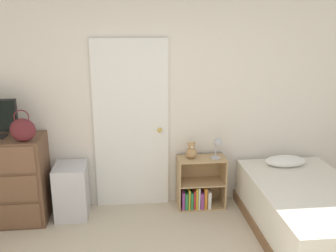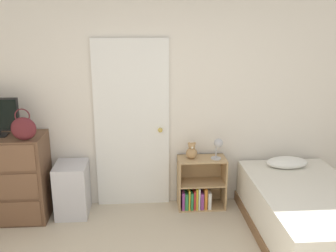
{
  "view_description": "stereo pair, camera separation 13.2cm",
  "coord_description": "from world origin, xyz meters",
  "px_view_note": "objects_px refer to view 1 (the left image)",
  "views": [
    {
      "loc": [
        -0.32,
        -2.0,
        2.2
      ],
      "look_at": [
        0.1,
        1.99,
        1.05
      ],
      "focal_mm": 40.0,
      "sensor_mm": 36.0,
      "label": 1
    },
    {
      "loc": [
        -0.18,
        -2.01,
        2.2
      ],
      "look_at": [
        0.1,
        1.99,
        1.05
      ],
      "focal_mm": 40.0,
      "sensor_mm": 36.0,
      "label": 2
    }
  ],
  "objects_px": {
    "desk_lamp": "(218,144)",
    "bed": "(308,212)",
    "storage_bin": "(72,191)",
    "handbag": "(23,130)",
    "dresser": "(3,180)",
    "teddy_bear": "(191,151)",
    "bookshelf": "(198,188)"
  },
  "relations": [
    {
      "from": "dresser",
      "to": "bookshelf",
      "type": "distance_m",
      "value": 2.23
    },
    {
      "from": "dresser",
      "to": "teddy_bear",
      "type": "bearing_deg",
      "value": 2.77
    },
    {
      "from": "teddy_bear",
      "to": "bookshelf",
      "type": "bearing_deg",
      "value": -0.36
    },
    {
      "from": "teddy_bear",
      "to": "bed",
      "type": "height_order",
      "value": "teddy_bear"
    },
    {
      "from": "storage_bin",
      "to": "bed",
      "type": "height_order",
      "value": "bed"
    },
    {
      "from": "handbag",
      "to": "bed",
      "type": "height_order",
      "value": "handbag"
    },
    {
      "from": "handbag",
      "to": "teddy_bear",
      "type": "xyz_separation_m",
      "value": [
        1.8,
        0.26,
        -0.4
      ]
    },
    {
      "from": "handbag",
      "to": "dresser",
      "type": "bearing_deg",
      "value": 153.59
    },
    {
      "from": "dresser",
      "to": "bookshelf",
      "type": "bearing_deg",
      "value": 2.64
    },
    {
      "from": "teddy_bear",
      "to": "bed",
      "type": "distance_m",
      "value": 1.41
    },
    {
      "from": "handbag",
      "to": "desk_lamp",
      "type": "bearing_deg",
      "value": 5.89
    },
    {
      "from": "storage_bin",
      "to": "handbag",
      "type": "bearing_deg",
      "value": -154.41
    },
    {
      "from": "handbag",
      "to": "bookshelf",
      "type": "xyz_separation_m",
      "value": [
        1.9,
        0.26,
        -0.87
      ]
    },
    {
      "from": "bookshelf",
      "to": "bed",
      "type": "relative_size",
      "value": 0.34
    },
    {
      "from": "dresser",
      "to": "handbag",
      "type": "relative_size",
      "value": 2.87
    },
    {
      "from": "dresser",
      "to": "handbag",
      "type": "bearing_deg",
      "value": -26.41
    },
    {
      "from": "handbag",
      "to": "bed",
      "type": "distance_m",
      "value": 3.07
    },
    {
      "from": "dresser",
      "to": "bed",
      "type": "distance_m",
      "value": 3.31
    },
    {
      "from": "dresser",
      "to": "teddy_bear",
      "type": "relative_size",
      "value": 4.84
    },
    {
      "from": "bed",
      "to": "handbag",
      "type": "bearing_deg",
      "value": 170.54
    },
    {
      "from": "handbag",
      "to": "storage_bin",
      "type": "distance_m",
      "value": 0.92
    },
    {
      "from": "desk_lamp",
      "to": "bed",
      "type": "bearing_deg",
      "value": -40.9
    },
    {
      "from": "teddy_bear",
      "to": "desk_lamp",
      "type": "distance_m",
      "value": 0.32
    },
    {
      "from": "handbag",
      "to": "bookshelf",
      "type": "relative_size",
      "value": 0.54
    },
    {
      "from": "storage_bin",
      "to": "bed",
      "type": "bearing_deg",
      "value": -15.24
    },
    {
      "from": "storage_bin",
      "to": "teddy_bear",
      "type": "relative_size",
      "value": 3.04
    },
    {
      "from": "storage_bin",
      "to": "teddy_bear",
      "type": "height_order",
      "value": "teddy_bear"
    },
    {
      "from": "storage_bin",
      "to": "dresser",
      "type": "bearing_deg",
      "value": -176.94
    },
    {
      "from": "desk_lamp",
      "to": "bed",
      "type": "distance_m",
      "value": 1.2
    },
    {
      "from": "storage_bin",
      "to": "desk_lamp",
      "type": "distance_m",
      "value": 1.76
    },
    {
      "from": "teddy_bear",
      "to": "desk_lamp",
      "type": "relative_size",
      "value": 0.8
    },
    {
      "from": "desk_lamp",
      "to": "bed",
      "type": "xyz_separation_m",
      "value": [
        0.81,
        -0.7,
        -0.53
      ]
    }
  ]
}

